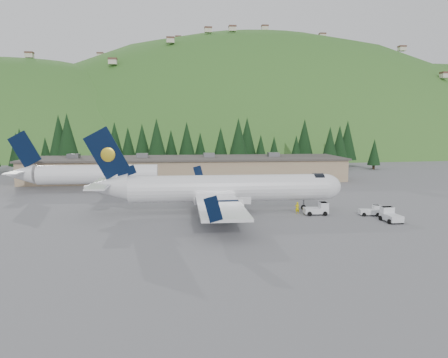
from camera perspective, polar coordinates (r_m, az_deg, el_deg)
ground at (r=62.99m, az=0.59°, el=-4.28°), size 600.00×600.00×0.00m
airliner at (r=62.32m, az=-0.39°, el=-1.36°), size 36.73×34.41×12.24m
second_airliner at (r=85.65m, az=-18.03°, el=0.63°), size 27.50×11.00×10.05m
baggage_tug_a at (r=62.08m, az=12.17°, el=-3.87°), size 3.32×2.08×1.74m
baggage_tug_b at (r=63.55m, az=18.73°, el=-3.95°), size 2.95×2.05×1.47m
baggage_tug_c at (r=60.45m, az=20.87°, el=-4.46°), size 2.14×3.39×1.77m
terminal_building at (r=99.84m, az=-4.85°, el=1.41°), size 71.00×17.00×6.10m
ramp_worker at (r=62.15m, az=9.54°, el=-3.74°), size 0.64×0.44×1.67m
tree_line at (r=122.16m, az=-5.74°, el=4.67°), size 113.08×18.64×14.23m
hills at (r=291.44m, az=6.30°, el=-12.08°), size 614.00×330.00×300.00m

